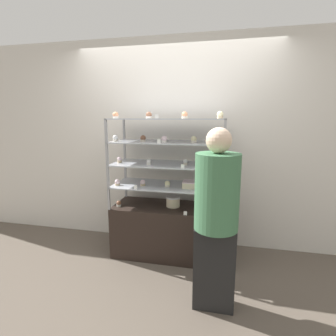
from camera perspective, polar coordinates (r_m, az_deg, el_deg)
name	(u,v)px	position (r m, az deg, el deg)	size (l,w,h in m)	color
ground_plane	(168,253)	(3.36, 0.00, -18.06)	(20.00, 20.00, 0.00)	brown
back_wall	(175,144)	(3.36, 1.52, 5.32)	(8.00, 0.05, 2.60)	silver
display_base	(168,230)	(3.22, 0.00, -13.35)	(1.27, 0.54, 0.60)	black
display_riser_lower	(168,186)	(3.04, 0.00, -4.01)	(1.27, 0.54, 0.25)	#99999E
display_riser_middle	(168,165)	(2.99, 0.00, 0.69)	(1.27, 0.54, 0.25)	#99999E
display_riser_upper	(168,143)	(2.95, 0.00, 5.54)	(1.27, 0.54, 0.25)	#99999E
display_riser_top	(168,120)	(2.94, 0.00, 10.46)	(1.27, 0.54, 0.25)	#99999E
layer_cake_centerpiece	(173,201)	(3.08, 1.12, -7.26)	(0.16, 0.16, 0.12)	beige
sheet_cake_frosted	(193,184)	(2.94, 5.51, -3.58)	(0.23, 0.17, 0.07)	beige
cupcake_0	(119,204)	(3.16, -10.67, -7.61)	(0.06, 0.06, 0.07)	white
cupcake_1	(218,208)	(3.00, 10.73, -8.62)	(0.06, 0.06, 0.07)	white
price_tag_0	(185,213)	(2.83, 3.80, -9.80)	(0.04, 0.00, 0.04)	white
cupcake_2	(117,183)	(3.09, -10.98, -3.13)	(0.06, 0.06, 0.07)	#CCB28C
cupcake_3	(143,183)	(3.03, -5.51, -3.24)	(0.06, 0.06, 0.07)	#CCB28C
cupcake_4	(167,184)	(2.96, -0.15, -3.50)	(0.06, 0.06, 0.07)	beige
cupcake_5	(219,188)	(2.85, 11.00, -4.30)	(0.06, 0.06, 0.07)	#CCB28C
price_tag_1	(136,187)	(2.88, -7.08, -4.19)	(0.04, 0.00, 0.04)	white
cupcake_6	(119,160)	(3.10, -10.53, 1.74)	(0.05, 0.05, 0.07)	#CCB28C
cupcake_7	(149,162)	(2.91, -4.20, 1.31)	(0.05, 0.05, 0.07)	white
cupcake_8	(185,162)	(2.90, 3.79, 1.28)	(0.05, 0.05, 0.07)	beige
cupcake_9	(219,165)	(2.78, 11.00, 0.70)	(0.05, 0.05, 0.07)	#CCB28C
price_tag_2	(183,166)	(2.70, 3.20, 0.37)	(0.04, 0.00, 0.04)	white
cupcake_10	(115,138)	(3.02, -11.38, 6.33)	(0.06, 0.06, 0.07)	beige
cupcake_11	(143,139)	(2.96, -5.45, 6.40)	(0.06, 0.06, 0.07)	beige
cupcake_12	(164,139)	(2.82, -0.79, 6.24)	(0.06, 0.06, 0.07)	white
cupcake_13	(194,140)	(2.82, 5.63, 6.18)	(0.06, 0.06, 0.07)	beige
cupcake_14	(221,140)	(2.84, 11.54, 6.04)	(0.06, 0.06, 0.07)	beige
price_tag_3	(159,141)	(2.72, -2.00, 5.84)	(0.04, 0.00, 0.04)	white
cupcake_15	(116,115)	(3.04, -11.33, 11.17)	(0.07, 0.07, 0.07)	white
cupcake_16	(149,115)	(2.94, -4.18, 11.36)	(0.07, 0.07, 0.07)	white
cupcake_17	(185,115)	(2.86, 3.65, 11.39)	(0.07, 0.07, 0.07)	beige
cupcake_18	(220,115)	(2.75, 11.28, 11.23)	(0.07, 0.07, 0.07)	#CCB28C
price_tag_4	(157,116)	(2.71, -2.48, 11.18)	(0.04, 0.00, 0.04)	white
customer_figure	(216,216)	(2.22, 10.43, -10.22)	(0.36, 0.36, 1.55)	black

